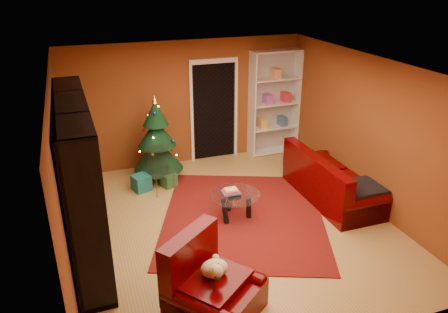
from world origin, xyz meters
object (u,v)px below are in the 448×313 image
object	(u,v)px
coffee_table	(235,205)
acrylic_chair	(162,172)
gift_box_green	(169,180)
sofa	(333,176)
gift_box_teal	(141,183)
rug	(244,217)
gift_box_red	(159,162)
armchair	(216,286)
media_unit	(80,179)
dog	(214,268)
christmas_tree	(157,139)
white_bookshelf	(274,103)

from	to	relation	value
coffee_table	acrylic_chair	distance (m)	1.63
acrylic_chair	coffee_table	bearing A→B (deg)	-59.49
gift_box_green	sofa	distance (m)	3.09
gift_box_teal	rug	bearing A→B (deg)	-46.90
gift_box_red	armchair	size ratio (longest dim) A/B	0.23
gift_box_red	armchair	xyz separation A→B (m)	(-0.22, -4.43, 0.29)
gift_box_red	armchair	world-z (taller)	armchair
coffee_table	media_unit	bearing A→B (deg)	-179.17
gift_box_red	dog	xyz separation A→B (m)	(-0.21, -4.36, 0.49)
christmas_tree	gift_box_red	world-z (taller)	christmas_tree
gift_box_teal	coffee_table	world-z (taller)	coffee_table
white_bookshelf	dog	world-z (taller)	white_bookshelf
rug	white_bookshelf	size ratio (longest dim) A/B	1.31
gift_box_red	white_bookshelf	world-z (taller)	white_bookshelf
rug	media_unit	distance (m)	2.77
white_bookshelf	coffee_table	distance (m)	3.17
media_unit	gift_box_teal	distance (m)	2.13
christmas_tree	dog	size ratio (longest dim) A/B	4.34
media_unit	christmas_tree	distance (m)	2.48
armchair	coffee_table	xyz separation A→B (m)	(1.01, 2.01, -0.18)
christmas_tree	white_bookshelf	bearing A→B (deg)	9.90
coffee_table	gift_box_teal	bearing A→B (deg)	130.89
gift_box_teal	acrylic_chair	world-z (taller)	acrylic_chair
gift_box_green	gift_box_red	world-z (taller)	gift_box_green
christmas_tree	gift_box_green	size ratio (longest dim) A/B	6.84
media_unit	gift_box_red	world-z (taller)	media_unit
sofa	acrylic_chair	distance (m)	3.14
gift_box_teal	gift_box_red	size ratio (longest dim) A/B	1.29
coffee_table	gift_box_red	bearing A→B (deg)	108.01
dog	acrylic_chair	distance (m)	3.26
media_unit	coffee_table	distance (m)	2.55
dog	armchair	bearing A→B (deg)	-135.00
armchair	gift_box_teal	bearing A→B (deg)	57.02
gift_box_red	sofa	size ratio (longest dim) A/B	0.11
armchair	acrylic_chair	xyz separation A→B (m)	(0.06, 3.32, -0.01)
white_bookshelf	armchair	bearing A→B (deg)	-123.84
christmas_tree	gift_box_red	distance (m)	0.88
christmas_tree	gift_box_red	xyz separation A→B (m)	(0.11, 0.50, -0.72)
gift_box_red	dog	size ratio (longest dim) A/B	0.59
white_bookshelf	sofa	xyz separation A→B (m)	(0.07, -2.37, -0.71)
white_bookshelf	gift_box_red	bearing A→B (deg)	178.63
media_unit	dog	world-z (taller)	media_unit
gift_box_green	dog	size ratio (longest dim) A/B	0.63
coffee_table	armchair	bearing A→B (deg)	-116.72
gift_box_teal	dog	xyz separation A→B (m)	(0.32, -3.46, 0.46)
media_unit	gift_box_red	xyz separation A→B (m)	(1.60, 2.46, -1.03)
rug	coffee_table	xyz separation A→B (m)	(-0.15, 0.04, 0.22)
gift_box_red	rug	bearing A→B (deg)	-69.22
gift_box_red	white_bookshelf	distance (m)	2.83
media_unit	gift_box_red	size ratio (longest dim) A/B	12.64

